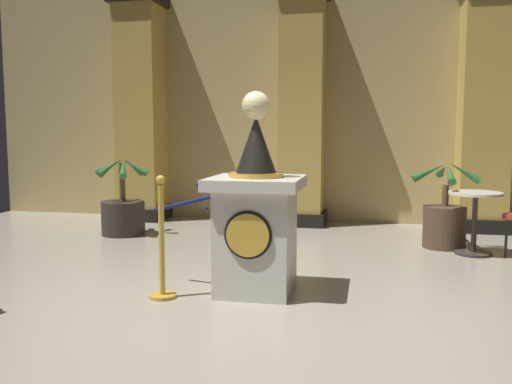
{
  "coord_description": "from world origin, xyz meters",
  "views": [
    {
      "loc": [
        1.05,
        -4.45,
        1.46
      ],
      "look_at": [
        0.05,
        0.37,
        0.91
      ],
      "focal_mm": 39.41,
      "sensor_mm": 36.0,
      "label": 1
    }
  ],
  "objects": [
    {
      "name": "potted_palm_left",
      "position": [
        -2.31,
        2.71,
        0.32
      ],
      "size": [
        0.75,
        0.67,
        1.11
      ],
      "color": "#2D2823",
      "rests_on": "ground_plane"
    },
    {
      "name": "column_left",
      "position": [
        -2.6,
        4.09,
        1.76
      ],
      "size": [
        0.8,
        0.8,
        3.55
      ],
      "color": "black",
      "rests_on": "ground_plane"
    },
    {
      "name": "pedestal_clock",
      "position": [
        0.05,
        0.36,
        0.67
      ],
      "size": [
        0.81,
        0.81,
        1.79
      ],
      "color": "beige",
      "rests_on": "ground_plane"
    },
    {
      "name": "stanchion_near",
      "position": [
        -0.31,
        1.38,
        0.35
      ],
      "size": [
        0.24,
        0.24,
        1.02
      ],
      "color": "gold",
      "rests_on": "ground_plane"
    },
    {
      "name": "back_wall",
      "position": [
        0.0,
        4.5,
        1.85
      ],
      "size": [
        10.58,
        0.16,
        3.7
      ],
      "primitive_type": "cube",
      "color": "tan",
      "rests_on": "ground_plane"
    },
    {
      "name": "column_right",
      "position": [
        2.6,
        4.09,
        1.76
      ],
      "size": [
        0.79,
        0.79,
        3.55
      ],
      "color": "black",
      "rests_on": "ground_plane"
    },
    {
      "name": "ground_plane",
      "position": [
        0.0,
        0.0,
        0.0
      ],
      "size": [
        10.58,
        10.58,
        0.0
      ],
      "primitive_type": "plane",
      "color": "#9E9384"
    },
    {
      "name": "potted_palm_right",
      "position": [
        1.94,
        2.71,
        0.34
      ],
      "size": [
        0.83,
        0.84,
        1.09
      ],
      "color": "#4C3828",
      "rests_on": "ground_plane"
    },
    {
      "name": "cafe_table",
      "position": [
        2.24,
        2.38,
        0.47
      ],
      "size": [
        0.61,
        0.61,
        0.73
      ],
      "color": "#332D28",
      "rests_on": "ground_plane"
    },
    {
      "name": "velvet_rope",
      "position": [
        -0.51,
        0.71,
        0.79
      ],
      "size": [
        0.89,
        0.91,
        0.22
      ],
      "color": "#141947"
    },
    {
      "name": "stanchion_far",
      "position": [
        -0.71,
        0.04,
        0.38
      ],
      "size": [
        0.24,
        0.24,
        1.07
      ],
      "color": "gold",
      "rests_on": "ground_plane"
    },
    {
      "name": "column_centre_rear",
      "position": [
        0.0,
        4.09,
        1.76
      ],
      "size": [
        0.77,
        0.77,
        3.55
      ],
      "color": "black",
      "rests_on": "ground_plane"
    }
  ]
}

